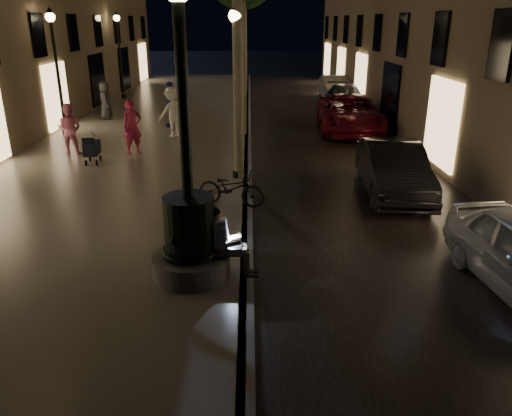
{
  "coord_description": "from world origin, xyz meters",
  "views": [
    {
      "loc": [
        0.07,
        -6.1,
        4.55
      ],
      "look_at": [
        0.18,
        3.0,
        1.11
      ],
      "focal_mm": 35.0,
      "sensor_mm": 36.0,
      "label": 1
    }
  ],
  "objects_px": {
    "car_fifth": "(335,88)",
    "pedestrian_dark": "(105,100)",
    "stroller": "(92,148)",
    "lamp_curb_a": "(236,71)",
    "bicycle": "(231,188)",
    "lamp_left_b": "(55,56)",
    "lamp_left_c": "(119,44)",
    "pedestrian_pink": "(70,129)",
    "car_third": "(350,114)",
    "fountain_lamppost": "(189,223)",
    "seated_man_laptop": "(225,240)",
    "lamp_curb_b": "(241,53)",
    "pedestrian_blue": "(170,104)",
    "lamp_curb_c": "(243,44)",
    "lamp_curb_d": "(244,39)",
    "car_rear": "(345,99)",
    "pedestrian_white": "(173,112)",
    "car_second": "(393,170)",
    "pedestrian_red": "(132,127)"
  },
  "relations": [
    {
      "from": "seated_man_laptop",
      "to": "lamp_curb_a",
      "type": "xyz_separation_m",
      "value": [
        0.09,
        6.0,
        2.34
      ]
    },
    {
      "from": "lamp_left_c",
      "to": "car_second",
      "type": "xyz_separation_m",
      "value": [
        11.4,
        -17.0,
        -2.52
      ]
    },
    {
      "from": "lamp_curb_b",
      "to": "pedestrian_pink",
      "type": "xyz_separation_m",
      "value": [
        -5.8,
        -5.13,
        -2.17
      ]
    },
    {
      "from": "stroller",
      "to": "car_third",
      "type": "distance_m",
      "value": 11.02
    },
    {
      "from": "car_rear",
      "to": "pedestrian_dark",
      "type": "distance_m",
      "value": 12.03
    },
    {
      "from": "car_rear",
      "to": "seated_man_laptop",
      "type": "bearing_deg",
      "value": -101.87
    },
    {
      "from": "car_third",
      "to": "pedestrian_pink",
      "type": "distance_m",
      "value": 11.4
    },
    {
      "from": "car_fifth",
      "to": "pedestrian_dark",
      "type": "bearing_deg",
      "value": -149.19
    },
    {
      "from": "lamp_left_b",
      "to": "pedestrian_red",
      "type": "bearing_deg",
      "value": -42.2
    },
    {
      "from": "lamp_curb_a",
      "to": "bicycle",
      "type": "height_order",
      "value": "lamp_curb_a"
    },
    {
      "from": "pedestrian_pink",
      "to": "pedestrian_dark",
      "type": "bearing_deg",
      "value": -79.21
    },
    {
      "from": "bicycle",
      "to": "car_fifth",
      "type": "bearing_deg",
      "value": 1.36
    },
    {
      "from": "lamp_left_c",
      "to": "car_second",
      "type": "bearing_deg",
      "value": -56.15
    },
    {
      "from": "pedestrian_blue",
      "to": "lamp_curb_c",
      "type": "bearing_deg",
      "value": 153.44
    },
    {
      "from": "pedestrian_white",
      "to": "fountain_lamppost",
      "type": "bearing_deg",
      "value": 66.94
    },
    {
      "from": "lamp_left_c",
      "to": "lamp_curb_c",
      "type": "bearing_deg",
      "value": 0.0
    },
    {
      "from": "car_fifth",
      "to": "pedestrian_red",
      "type": "xyz_separation_m",
      "value": [
        -9.14,
        -13.64,
        0.42
      ]
    },
    {
      "from": "seated_man_laptop",
      "to": "lamp_left_c",
      "type": "height_order",
      "value": "lamp_left_c"
    },
    {
      "from": "car_fifth",
      "to": "pedestrian_blue",
      "type": "height_order",
      "value": "pedestrian_blue"
    },
    {
      "from": "car_second",
      "to": "car_third",
      "type": "bearing_deg",
      "value": 91.27
    },
    {
      "from": "lamp_curb_d",
      "to": "car_rear",
      "type": "bearing_deg",
      "value": -65.61
    },
    {
      "from": "fountain_lamppost",
      "to": "lamp_curb_b",
      "type": "height_order",
      "value": "fountain_lamppost"
    },
    {
      "from": "fountain_lamppost",
      "to": "pedestrian_red",
      "type": "bearing_deg",
      "value": 108.36
    },
    {
      "from": "stroller",
      "to": "pedestrian_pink",
      "type": "xyz_separation_m",
      "value": [
        -1.1,
        1.31,
        0.36
      ]
    },
    {
      "from": "pedestrian_pink",
      "to": "car_rear",
      "type": "bearing_deg",
      "value": -134.03
    },
    {
      "from": "pedestrian_dark",
      "to": "car_fifth",
      "type": "bearing_deg",
      "value": -73.79
    },
    {
      "from": "lamp_left_b",
      "to": "car_fifth",
      "type": "relative_size",
      "value": 1.13
    },
    {
      "from": "lamp_left_b",
      "to": "lamp_left_c",
      "type": "bearing_deg",
      "value": 90.0
    },
    {
      "from": "lamp_curb_d",
      "to": "pedestrian_red",
      "type": "distance_m",
      "value": 21.55
    },
    {
      "from": "seated_man_laptop",
      "to": "lamp_curb_c",
      "type": "height_order",
      "value": "lamp_curb_c"
    },
    {
      "from": "stroller",
      "to": "bicycle",
      "type": "relative_size",
      "value": 0.59
    },
    {
      "from": "lamp_curb_c",
      "to": "car_third",
      "type": "bearing_deg",
      "value": -61.57
    },
    {
      "from": "seated_man_laptop",
      "to": "lamp_curb_c",
      "type": "bearing_deg",
      "value": 89.77
    },
    {
      "from": "fountain_lamppost",
      "to": "pedestrian_pink",
      "type": "bearing_deg",
      "value": 119.87
    },
    {
      "from": "lamp_curb_d",
      "to": "pedestrian_red",
      "type": "bearing_deg",
      "value": -99.78
    },
    {
      "from": "seated_man_laptop",
      "to": "lamp_left_b",
      "type": "height_order",
      "value": "lamp_left_b"
    },
    {
      "from": "bicycle",
      "to": "lamp_curb_c",
      "type": "bearing_deg",
      "value": 17.58
    },
    {
      "from": "lamp_curb_d",
      "to": "bicycle",
      "type": "relative_size",
      "value": 2.81
    },
    {
      "from": "lamp_curb_c",
      "to": "car_second",
      "type": "xyz_separation_m",
      "value": [
        4.3,
        -17.0,
        -2.52
      ]
    },
    {
      "from": "pedestrian_dark",
      "to": "bicycle",
      "type": "xyz_separation_m",
      "value": [
        6.21,
        -11.67,
        -0.41
      ]
    },
    {
      "from": "car_rear",
      "to": "pedestrian_pink",
      "type": "relative_size",
      "value": 2.73
    },
    {
      "from": "lamp_curb_d",
      "to": "pedestrian_dark",
      "type": "height_order",
      "value": "lamp_curb_d"
    },
    {
      "from": "car_second",
      "to": "car_fifth",
      "type": "height_order",
      "value": "car_second"
    },
    {
      "from": "car_rear",
      "to": "car_fifth",
      "type": "relative_size",
      "value": 1.1
    },
    {
      "from": "lamp_curb_c",
      "to": "pedestrian_dark",
      "type": "bearing_deg",
      "value": -133.3
    },
    {
      "from": "lamp_curb_d",
      "to": "stroller",
      "type": "distance_m",
      "value": 23.07
    },
    {
      "from": "lamp_left_c",
      "to": "pedestrian_pink",
      "type": "xyz_separation_m",
      "value": [
        1.3,
        -13.13,
        -2.17
      ]
    },
    {
      "from": "stroller",
      "to": "car_fifth",
      "type": "distance_m",
      "value": 18.09
    },
    {
      "from": "lamp_left_c",
      "to": "pedestrian_red",
      "type": "distance_m",
      "value": 13.75
    },
    {
      "from": "lamp_curb_a",
      "to": "lamp_curb_d",
      "type": "height_order",
      "value": "same"
    }
  ]
}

